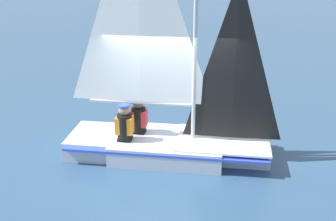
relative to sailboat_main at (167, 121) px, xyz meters
name	(u,v)px	position (x,y,z in m)	size (l,w,h in m)	color
ground_plane	(168,155)	(-0.01, -0.03, -0.77)	(260.00, 260.00, 0.00)	#2D4C6B
sailboat_main	(167,121)	(0.00, 0.00, 0.00)	(2.50, 4.32, 5.29)	#B2BCCC
sailor_helm	(139,123)	(0.33, 0.55, -0.15)	(0.37, 0.40, 1.16)	black
sailor_crew	(125,130)	(-0.01, 0.86, -0.14)	(0.37, 0.40, 1.16)	black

